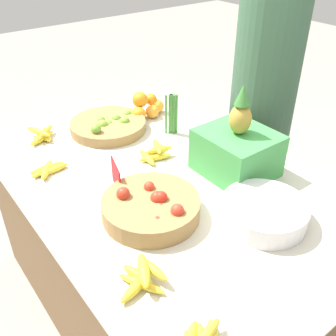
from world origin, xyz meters
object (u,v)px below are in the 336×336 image
vendor_person (261,112)px  produce_crate (237,150)px  lime_bowl (108,125)px  price_sign (116,177)px  metal_bowl (264,212)px  tomato_basket (151,207)px

vendor_person → produce_crate: bearing=-57.8°
lime_bowl → vendor_person: bearing=71.1°
price_sign → lime_bowl: bearing=171.1°
metal_bowl → produce_crate: (-0.29, 0.15, 0.07)m
tomato_basket → price_sign: bearing=-176.5°
lime_bowl → price_sign: (0.46, -0.23, 0.03)m
tomato_basket → vendor_person: vendor_person is taller
lime_bowl → produce_crate: bearing=20.0°
lime_bowl → metal_bowl: size_ratio=1.24×
metal_bowl → vendor_person: 1.00m
lime_bowl → price_sign: 0.52m
price_sign → vendor_person: size_ratio=0.08×
tomato_basket → produce_crate: 0.46m
produce_crate → lime_bowl: bearing=-160.0°
price_sign → vendor_person: vendor_person is taller
price_sign → produce_crate: bearing=84.2°
lime_bowl → tomato_basket: 0.71m
price_sign → produce_crate: (0.20, 0.47, 0.05)m
produce_crate → tomato_basket: bearing=-87.3°
tomato_basket → produce_crate: bearing=92.7°
price_sign → produce_crate: size_ratio=0.33×
lime_bowl → vendor_person: (0.29, 0.83, -0.05)m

